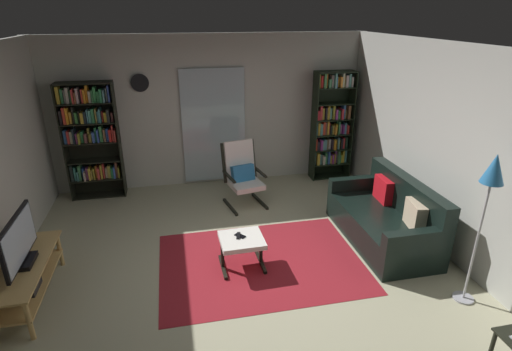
% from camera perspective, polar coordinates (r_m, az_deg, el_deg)
% --- Properties ---
extents(ground_plane, '(7.02, 7.02, 0.00)m').
position_cam_1_polar(ground_plane, '(5.01, -2.32, -13.55)').
color(ground_plane, '#ADA988').
extents(wall_back, '(5.60, 0.06, 2.60)m').
position_cam_1_polar(wall_back, '(7.12, -6.56, 8.96)').
color(wall_back, beige).
rests_on(wall_back, ground).
extents(wall_right, '(0.06, 6.00, 2.60)m').
position_cam_1_polar(wall_right, '(5.47, 26.53, 2.55)').
color(wall_right, beige).
rests_on(wall_right, ground).
extents(glass_door_panel, '(1.10, 0.01, 2.00)m').
position_cam_1_polar(glass_door_panel, '(7.13, -5.99, 6.92)').
color(glass_door_panel, silver).
extents(area_rug, '(2.50, 1.82, 0.01)m').
position_cam_1_polar(area_rug, '(5.17, 0.70, -12.21)').
color(area_rug, maroon).
rests_on(area_rug, ground).
extents(tv_stand, '(0.44, 1.35, 0.46)m').
position_cam_1_polar(tv_stand, '(5.05, -29.71, -12.39)').
color(tv_stand, tan).
rests_on(tv_stand, ground).
extents(television, '(0.20, 0.89, 0.54)m').
position_cam_1_polar(television, '(4.86, -30.55, -8.22)').
color(television, black).
rests_on(television, tv_stand).
extents(bookshelf_near_tv, '(0.86, 0.30, 1.92)m').
position_cam_1_polar(bookshelf_near_tv, '(7.05, -22.39, 5.35)').
color(bookshelf_near_tv, black).
rests_on(bookshelf_near_tv, ground).
extents(bookshelf_near_sofa, '(0.71, 0.30, 1.97)m').
position_cam_1_polar(bookshelf_near_sofa, '(7.47, 10.60, 7.02)').
color(bookshelf_near_sofa, black).
rests_on(bookshelf_near_sofa, ground).
extents(leather_sofa, '(0.86, 1.77, 0.88)m').
position_cam_1_polar(leather_sofa, '(5.76, 17.98, -5.91)').
color(leather_sofa, black).
rests_on(leather_sofa, ground).
extents(lounge_armchair, '(0.68, 0.75, 1.02)m').
position_cam_1_polar(lounge_armchair, '(6.43, -1.95, 0.45)').
color(lounge_armchair, black).
rests_on(lounge_armchair, ground).
extents(ottoman, '(0.53, 0.49, 0.40)m').
position_cam_1_polar(ottoman, '(4.93, -2.04, -9.53)').
color(ottoman, white).
rests_on(ottoman, ground).
extents(tv_remote, '(0.07, 0.15, 0.02)m').
position_cam_1_polar(tv_remote, '(4.93, -2.52, -8.52)').
color(tv_remote, black).
rests_on(tv_remote, ottoman).
extents(cell_phone, '(0.14, 0.15, 0.01)m').
position_cam_1_polar(cell_phone, '(4.93, -2.28, -8.54)').
color(cell_phone, black).
rests_on(cell_phone, ottoman).
extents(floor_lamp_by_sofa, '(0.22, 0.22, 1.69)m').
position_cam_1_polar(floor_lamp_by_sofa, '(4.51, 30.39, -0.73)').
color(floor_lamp_by_sofa, '#A5A5AD').
rests_on(floor_lamp_by_sofa, ground).
extents(wall_clock, '(0.29, 0.03, 0.29)m').
position_cam_1_polar(wall_clock, '(6.93, -16.15, 12.51)').
color(wall_clock, silver).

